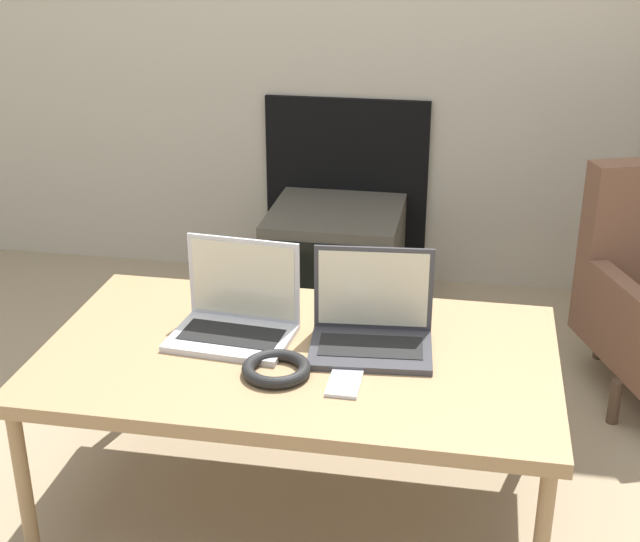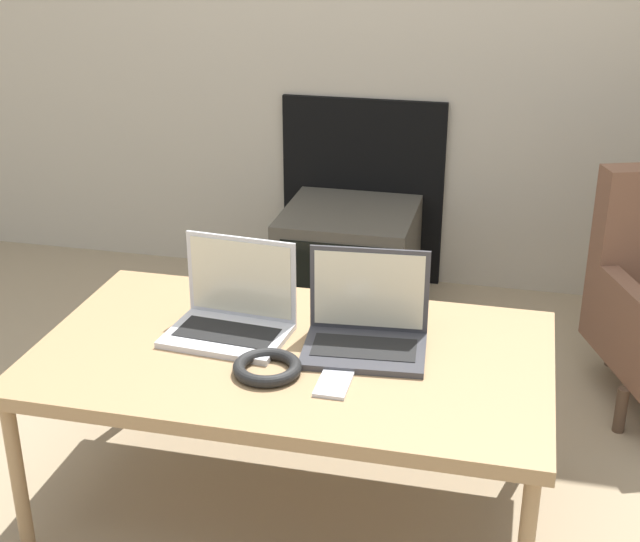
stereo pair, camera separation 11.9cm
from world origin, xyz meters
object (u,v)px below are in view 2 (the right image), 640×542
object	(u,v)px
headphones	(267,367)
tv	(349,257)
laptop_right	(366,326)
laptop_left	(233,312)
phone	(334,384)

from	to	relation	value
headphones	tv	size ratio (longest dim) A/B	0.32
laptop_right	tv	xyz separation A→B (m)	(-0.29, 1.23, -0.33)
laptop_left	tv	world-z (taller)	laptop_left
phone	tv	distance (m)	1.49
phone	laptop_right	bearing A→B (deg)	80.25
headphones	tv	xyz separation A→B (m)	(-0.09, 1.42, -0.29)
laptop_left	laptop_right	world-z (taller)	same
phone	tv	bearing A→B (deg)	100.19
phone	tv	size ratio (longest dim) A/B	0.24
headphones	tv	world-z (taller)	headphones
headphones	laptop_left	bearing A→B (deg)	128.06
laptop_left	phone	bearing A→B (deg)	-28.67
laptop_left	phone	world-z (taller)	laptop_left
laptop_right	headphones	world-z (taller)	laptop_right
laptop_right	phone	distance (m)	0.22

